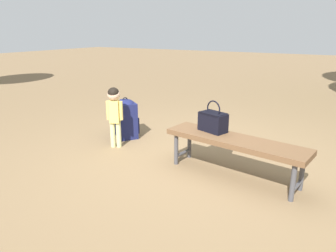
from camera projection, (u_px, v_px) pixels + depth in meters
ground_plane at (188, 160)px, 4.00m from camera, size 40.00×40.00×0.00m
park_bench at (235, 143)px, 3.46m from camera, size 1.64×0.62×0.45m
handbag at (213, 121)px, 3.65m from camera, size 0.36×0.27×0.37m
child_standing at (114, 108)px, 4.30m from camera, size 0.21×0.17×0.85m
backpack_large at (126, 117)px, 4.79m from camera, size 0.46×0.44×0.63m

